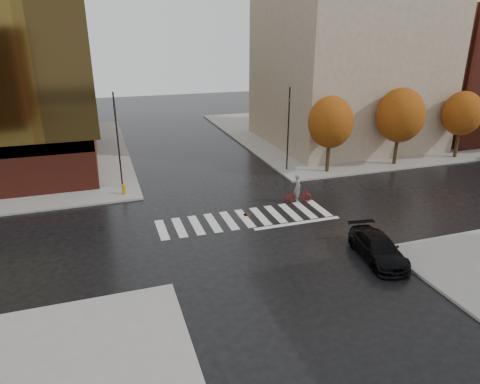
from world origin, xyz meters
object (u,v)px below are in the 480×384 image
object	(u,v)px
sedan	(378,248)
fire_hydrant	(124,188)
traffic_light_nw	(117,134)
cyclist	(298,193)
traffic_light_ne	(288,124)

from	to	relation	value
sedan	fire_hydrant	xyz separation A→B (m)	(-12.35, 14.14, -0.08)
sedan	traffic_light_nw	bearing A→B (deg)	135.97
cyclist	traffic_light_ne	size ratio (longest dim) A/B	0.30
traffic_light_nw	traffic_light_ne	size ratio (longest dim) A/B	1.03
traffic_light_nw	traffic_light_ne	distance (m)	14.15
traffic_light_nw	traffic_light_ne	xyz separation A→B (m)	(14.15, 0.00, -0.14)
sedan	traffic_light_ne	bearing A→B (deg)	91.57
sedan	cyclist	distance (m)	8.84
traffic_light_ne	fire_hydrant	bearing A→B (deg)	5.48
sedan	cyclist	world-z (taller)	cyclist
sedan	traffic_light_nw	distance (m)	20.43
traffic_light_nw	fire_hydrant	world-z (taller)	traffic_light_nw
sedan	cyclist	xyz separation A→B (m)	(-0.50, 8.82, 0.07)
sedan	traffic_light_ne	world-z (taller)	traffic_light_ne
sedan	traffic_light_ne	distance (m)	16.34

